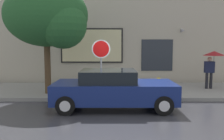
% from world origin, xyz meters
% --- Properties ---
extents(ground_plane, '(60.00, 60.00, 0.00)m').
position_xyz_m(ground_plane, '(0.00, 0.00, 0.00)').
color(ground_plane, '#333338').
extents(sidewalk, '(20.00, 4.00, 0.15)m').
position_xyz_m(sidewalk, '(0.00, 3.00, 0.07)').
color(sidewalk, gray).
rests_on(sidewalk, ground).
extents(building_facade, '(20.00, 0.67, 7.00)m').
position_xyz_m(building_facade, '(-0.01, 5.50, 3.48)').
color(building_facade, '#B2A893').
rests_on(building_facade, ground).
extents(parked_car, '(4.28, 1.94, 1.38)m').
position_xyz_m(parked_car, '(-0.28, -0.01, 0.69)').
color(parked_car, navy).
rests_on(parked_car, ground).
extents(fire_hydrant, '(0.30, 0.44, 0.76)m').
position_xyz_m(fire_hydrant, '(1.64, 1.55, 0.52)').
color(fire_hydrant, yellow).
rests_on(fire_hydrant, sidewalk).
extents(pedestrian_with_umbrella, '(1.06, 1.06, 1.84)m').
position_xyz_m(pedestrian_with_umbrella, '(4.57, 3.13, 1.64)').
color(pedestrian_with_umbrella, black).
rests_on(pedestrian_with_umbrella, sidewalk).
extents(street_tree, '(3.59, 3.05, 4.74)m').
position_xyz_m(street_tree, '(-2.98, 1.89, 3.44)').
color(street_tree, '#4C3823').
rests_on(street_tree, sidewalk).
extents(stop_sign, '(0.76, 0.10, 2.34)m').
position_xyz_m(stop_sign, '(-0.77, 1.36, 1.80)').
color(stop_sign, gray).
rests_on(stop_sign, sidewalk).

